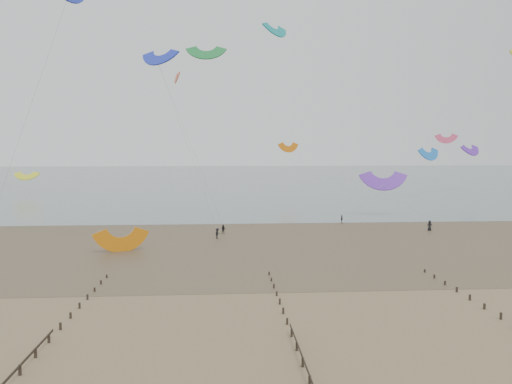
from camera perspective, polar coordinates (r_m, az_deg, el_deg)
ground at (r=45.24m, az=-2.22°, el=-13.37°), size 500.00×500.00×0.00m
sea_and_shore at (r=78.67m, az=-5.92°, el=-5.43°), size 500.00×665.00×0.03m
kitesurfers at (r=95.79m, az=12.31°, el=-3.13°), size 139.96×27.95×1.77m
grounded_kite at (r=71.93m, az=-15.11°, el=-6.58°), size 7.69×6.88×3.49m
kites_airborne at (r=129.71m, az=-11.08°, el=7.63°), size 231.68×103.81×40.96m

